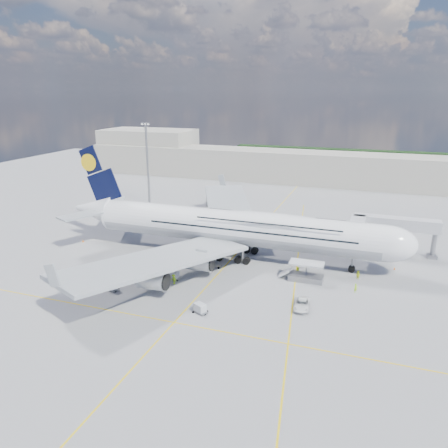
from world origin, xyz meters
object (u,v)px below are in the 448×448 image
(cone_wing_right_outer, at_px, (123,276))
(cargo_loader, at_px, (305,274))
(crew_van, at_px, (298,271))
(cone_tail, at_px, (83,241))
(catering_truck_inner, at_px, (224,217))
(dolly_nose_near, at_px, (214,265))
(crew_loader, at_px, (358,275))
(cone_nose, at_px, (394,268))
(crew_tug, at_px, (174,279))
(crew_wing, at_px, (172,261))
(dolly_row_c, at_px, (173,274))
(crew_nose, at_px, (356,288))
(dolly_back, at_px, (111,278))
(catering_truck_outer, at_px, (216,202))
(baggage_tug, at_px, (152,270))
(light_mast, at_px, (147,163))
(cone_wing_left_inner, at_px, (215,231))
(cone_wing_left_outer, at_px, (204,213))
(airliner, at_px, (235,227))
(cone_wing_right_inner, at_px, (130,276))
(service_van, at_px, (302,304))
(dolly_nose_far, at_px, (200,308))
(dolly_row_b, at_px, (112,286))
(jet_bridge, at_px, (381,226))
(dolly_row_a, at_px, (85,275))

(cone_wing_right_outer, bearing_deg, cargo_loader, 17.15)
(crew_van, xyz_separation_m, cone_tail, (-52.20, 2.03, -0.52))
(cargo_loader, distance_m, catering_truck_inner, 39.57)
(dolly_nose_near, height_order, crew_loader, crew_loader)
(cone_nose, bearing_deg, crew_tug, -151.57)
(crew_wing, height_order, crew_van, crew_van)
(crew_loader, bearing_deg, dolly_row_c, -123.76)
(dolly_row_c, xyz_separation_m, crew_nose, (33.65, 5.70, -0.09))
(dolly_back, relative_size, catering_truck_outer, 0.52)
(cargo_loader, relative_size, baggage_tug, 2.65)
(dolly_back, relative_size, crew_loader, 1.85)
(catering_truck_outer, distance_m, crew_wing, 47.39)
(crew_tug, bearing_deg, light_mast, 144.23)
(catering_truck_outer, relative_size, cone_wing_right_outer, 12.17)
(dolly_row_c, height_order, crew_tug, crew_tug)
(cone_wing_left_inner, distance_m, cone_wing_left_outer, 17.31)
(airliner, xyz_separation_m, crew_wing, (-10.95, -8.76, -6.09))
(cone_wing_right_inner, bearing_deg, dolly_row_c, 14.88)
(service_van, distance_m, crew_nose, 12.31)
(airliner, relative_size, cargo_loader, 9.28)
(crew_tug, bearing_deg, dolly_nose_far, -22.54)
(cone_tail, bearing_deg, catering_truck_outer, 65.25)
(dolly_row_b, bearing_deg, airliner, 73.85)
(cone_wing_left_outer, distance_m, cone_tail, 37.19)
(crew_nose, xyz_separation_m, crew_tug, (-32.55, -7.77, 0.14))
(service_van, bearing_deg, catering_truck_inner, 120.54)
(light_mast, xyz_separation_m, crew_tug, (33.78, -52.18, -12.21))
(airliner, relative_size, cone_wing_right_inner, 146.73)
(cone_wing_left_outer, bearing_deg, jet_bridge, -20.75)
(service_van, bearing_deg, cone_nose, 52.32)
(dolly_row_c, bearing_deg, dolly_nose_near, 56.48)
(catering_truck_inner, xyz_separation_m, crew_nose, (36.40, -31.32, -1.19))
(dolly_row_c, xyz_separation_m, cone_wing_right_inner, (-8.38, -2.23, -0.69))
(light_mast, relative_size, cone_nose, 52.74)
(crew_van, distance_m, cone_wing_right_inner, 33.09)
(airliner, height_order, cone_wing_left_inner, airliner)
(dolly_back, height_order, cone_wing_left_inner, cone_wing_left_inner)
(cargo_loader, distance_m, dolly_row_b, 36.40)
(dolly_row_b, bearing_deg, jet_bridge, 55.23)
(dolly_back, relative_size, cone_wing_left_inner, 5.64)
(dolly_row_a, relative_size, dolly_row_c, 1.12)
(service_van, distance_m, crew_loader, 17.19)
(dolly_nose_near, bearing_deg, catering_truck_outer, 93.08)
(baggage_tug, relative_size, cone_nose, 6.66)
(cargo_loader, height_order, cone_wing_right_outer, cargo_loader)
(dolly_back, distance_m, cone_wing_right_inner, 3.49)
(airliner, relative_size, catering_truck_outer, 11.81)
(catering_truck_inner, height_order, cone_wing_right_outer, catering_truck_inner)
(cargo_loader, relative_size, cone_nose, 17.65)
(catering_truck_outer, bearing_deg, cone_wing_right_outer, -73.55)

